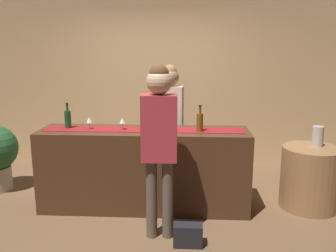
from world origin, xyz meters
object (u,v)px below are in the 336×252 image
Objects in this scene: wine_glass_near_customer at (89,120)px; handbag at (188,235)px; bartender at (170,114)px; wine_glass_mid_counter at (122,121)px; wine_bottle_green at (68,119)px; customer_sipping at (159,133)px; round_side_table at (310,178)px; vase_on_side_table at (318,136)px; wine_bottle_amber at (200,122)px.

wine_glass_near_customer is 0.51× the size of handbag.
wine_glass_near_customer is 0.09× the size of bartender.
wine_glass_mid_counter reaches higher than handbag.
wine_bottle_green is 0.27m from wine_glass_near_customer.
bartender is at bearing 49.00° from wine_glass_mid_counter.
handbag is (0.28, -0.16, -0.97)m from customer_sipping.
round_side_table is at bearing 24.00° from customer_sipping.
handbag is at bearing -30.31° from customer_sipping.
customer_sipping is (0.87, -0.69, 0.02)m from wine_glass_near_customer.
wine_glass_mid_counter is 2.32m from round_side_table.
wine_glass_near_customer reaches higher than handbag.
wine_glass_mid_counter is 0.19× the size of round_side_table.
handbag is at bearing -32.04° from wine_bottle_green.
wine_bottle_green reaches higher than vase_on_side_table.
vase_on_side_table is (2.68, 0.17, -0.20)m from wine_glass_near_customer.
wine_glass_mid_counter is at bearing 124.88° from customer_sipping.
wine_glass_mid_counter is 0.09× the size of bartender.
round_side_table is 0.50m from vase_on_side_table.
wine_glass_near_customer is 1.11m from customer_sipping.
bartender reaches higher than wine_glass_mid_counter.
vase_on_side_table is at bearing 34.00° from handbag.
bartender is at bearing 167.11° from vase_on_side_table.
bartender is at bearing 32.48° from wine_glass_near_customer.
wine_bottle_green reaches higher than handbag.
wine_bottle_green is at bearing -177.32° from vase_on_side_table.
wine_bottle_amber is 0.18× the size of bartender.
wine_bottle_green is 0.18× the size of bartender.
bartender is 2.26× the size of round_side_table.
vase_on_side_table is (2.29, 0.19, -0.20)m from wine_glass_mid_counter.
wine_bottle_amber reaches higher than round_side_table.
bartender is 5.98× the size of handbag.
wine_bottle_amber is at bearing 127.20° from bartender.
customer_sipping reaches higher than round_side_table.
round_side_table is at bearing 2.35° from wine_glass_near_customer.
wine_bottle_amber is 1.00× the size of wine_bottle_green.
wine_bottle_amber is at bearing -2.14° from wine_glass_mid_counter.
bartender is (0.52, 0.60, -0.03)m from wine_glass_mid_counter.
vase_on_side_table is at bearing 3.70° from wine_glass_near_customer.
round_side_table is (2.21, 0.13, -0.69)m from wine_glass_mid_counter.
customer_sipping is at bearing -54.42° from wine_glass_mid_counter.
wine_bottle_green is at bearing 175.31° from wine_glass_mid_counter.
wine_bottle_amber reaches higher than vase_on_side_table.
round_side_table is at bearing 33.51° from handbag.
bartender reaches higher than wine_glass_near_customer.
wine_bottle_amber is 1.54m from wine_bottle_green.
wine_bottle_amber reaches higher than wine_glass_near_customer.
wine_glass_mid_counter is at bearing 177.86° from wine_bottle_amber.
handbag is (1.15, -0.85, -0.95)m from wine_glass_near_customer.
bartender is 1.27m from customer_sipping.
wine_glass_mid_counter is 1.48m from handbag.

